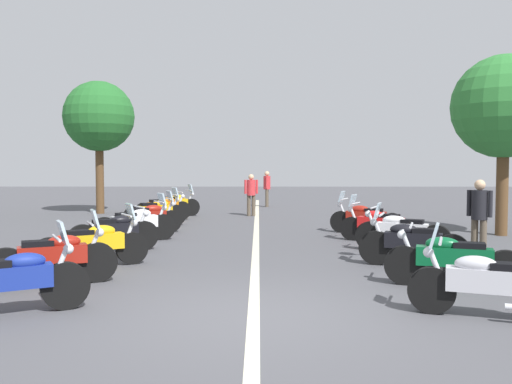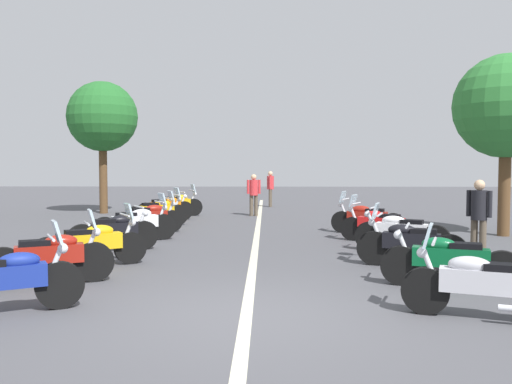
% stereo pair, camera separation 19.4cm
% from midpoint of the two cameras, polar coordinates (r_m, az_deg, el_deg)
% --- Properties ---
extents(ground_plane, '(80.00, 80.00, 0.00)m').
position_cam_midpoint_polar(ground_plane, '(7.14, -1.06, -13.10)').
color(ground_plane, '#4C4C51').
extents(lane_centre_stripe, '(29.96, 0.16, 0.01)m').
position_cam_midpoint_polar(lane_centre_stripe, '(14.47, -0.37, -4.85)').
color(lane_centre_stripe, beige).
rests_on(lane_centre_stripe, ground_plane).
extents(motorcycle_left_row_0, '(1.10, 1.83, 1.21)m').
position_cam_midpoint_polar(motorcycle_left_row_0, '(7.79, -25.09, -8.47)').
color(motorcycle_left_row_0, black).
rests_on(motorcycle_left_row_0, ground_plane).
extents(motorcycle_left_row_1, '(1.04, 1.92, 1.22)m').
position_cam_midpoint_polar(motorcycle_left_row_1, '(9.39, -21.17, -6.43)').
color(motorcycle_left_row_1, black).
rests_on(motorcycle_left_row_1, ground_plane).
extents(motorcycle_left_row_2, '(1.23, 1.95, 1.21)m').
position_cam_midpoint_polar(motorcycle_left_row_2, '(10.74, -17.35, -5.24)').
color(motorcycle_left_row_2, black).
rests_on(motorcycle_left_row_2, ground_plane).
extents(motorcycle_left_row_3, '(1.20, 1.81, 1.01)m').
position_cam_midpoint_polar(motorcycle_left_row_3, '(12.46, -15.19, -4.09)').
color(motorcycle_left_row_3, black).
rests_on(motorcycle_left_row_3, ground_plane).
extents(motorcycle_left_row_4, '(1.32, 1.92, 1.23)m').
position_cam_midpoint_polar(motorcycle_left_row_4, '(13.97, -13.07, -3.25)').
color(motorcycle_left_row_4, black).
rests_on(motorcycle_left_row_4, ground_plane).
extents(motorcycle_left_row_5, '(1.12, 1.85, 1.21)m').
position_cam_midpoint_polar(motorcycle_left_row_5, '(15.59, -11.73, -2.63)').
color(motorcycle_left_row_5, black).
rests_on(motorcycle_left_row_5, ground_plane).
extents(motorcycle_left_row_6, '(1.20, 1.84, 1.22)m').
position_cam_midpoint_polar(motorcycle_left_row_6, '(17.31, -10.88, -2.04)').
color(motorcycle_left_row_6, black).
rests_on(motorcycle_left_row_6, ground_plane).
extents(motorcycle_left_row_7, '(1.19, 1.83, 1.01)m').
position_cam_midpoint_polar(motorcycle_left_row_7, '(18.99, -10.09, -1.63)').
color(motorcycle_left_row_7, black).
rests_on(motorcycle_left_row_7, ground_plane).
extents(motorcycle_left_row_8, '(1.02, 1.90, 1.22)m').
position_cam_midpoint_polar(motorcycle_left_row_8, '(20.45, -8.93, -1.27)').
color(motorcycle_left_row_8, black).
rests_on(motorcycle_left_row_8, ground_plane).
extents(motorcycle_right_row_0, '(0.96, 1.97, 1.20)m').
position_cam_midpoint_polar(motorcycle_right_row_0, '(7.51, 22.74, -8.89)').
color(motorcycle_right_row_0, black).
rests_on(motorcycle_right_row_0, ground_plane).
extents(motorcycle_right_row_1, '(0.95, 2.10, 1.00)m').
position_cam_midpoint_polar(motorcycle_right_row_1, '(9.13, 19.59, -6.76)').
color(motorcycle_right_row_1, black).
rests_on(motorcycle_right_row_1, ground_plane).
extents(motorcycle_right_row_2, '(0.95, 1.99, 1.22)m').
position_cam_midpoint_polar(motorcycle_right_row_2, '(10.73, 15.70, -5.17)').
color(motorcycle_right_row_2, black).
rests_on(motorcycle_right_row_2, ground_plane).
extents(motorcycle_right_row_3, '(1.09, 1.96, 1.01)m').
position_cam_midpoint_polar(motorcycle_right_row_3, '(12.43, 14.74, -4.11)').
color(motorcycle_right_row_3, black).
rests_on(motorcycle_right_row_3, ground_plane).
extents(motorcycle_right_row_4, '(1.17, 1.93, 1.19)m').
position_cam_midpoint_polar(motorcycle_right_row_4, '(13.91, 12.59, -3.35)').
color(motorcycle_right_row_4, black).
rests_on(motorcycle_right_row_4, ground_plane).
extents(motorcycle_right_row_5, '(1.06, 1.94, 1.20)m').
position_cam_midpoint_polar(motorcycle_right_row_5, '(15.49, 11.14, -2.68)').
color(motorcycle_right_row_5, black).
rests_on(motorcycle_right_row_5, ground_plane).
extents(bystander_0, '(0.53, 0.32, 1.65)m').
position_cam_midpoint_polar(bystander_0, '(24.72, 0.94, 0.64)').
color(bystander_0, brown).
rests_on(bystander_0, ground_plane).
extents(bystander_1, '(0.39, 0.41, 1.65)m').
position_cam_midpoint_polar(bystander_1, '(12.10, 22.22, -2.02)').
color(bystander_1, brown).
rests_on(bystander_1, ground_plane).
extents(bystander_2, '(0.32, 0.52, 1.59)m').
position_cam_midpoint_polar(bystander_2, '(20.40, -0.79, 0.04)').
color(bystander_2, brown).
rests_on(bystander_2, ground_plane).
extents(roadside_tree_0, '(2.78, 2.78, 5.26)m').
position_cam_midpoint_polar(roadside_tree_0, '(22.36, -16.60, 7.63)').
color(roadside_tree_0, brown).
rests_on(roadside_tree_0, ground_plane).
extents(roadside_tree_1, '(2.83, 2.83, 4.97)m').
position_cam_midpoint_polar(roadside_tree_1, '(16.30, 24.55, 8.18)').
color(roadside_tree_1, brown).
rests_on(roadside_tree_1, ground_plane).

